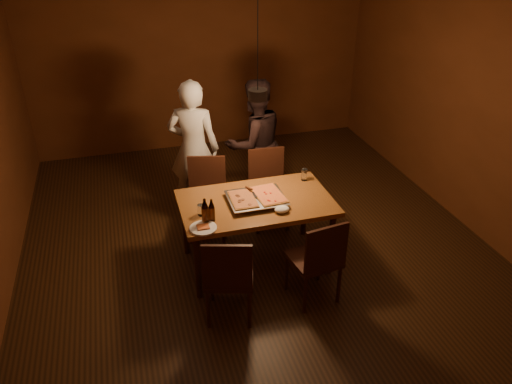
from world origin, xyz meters
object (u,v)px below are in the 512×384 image
object	(u,v)px
pizza_tray	(256,200)
pendant_lamp	(258,94)
dining_table	(256,207)
chair_near_left	(228,272)
plate_slice	(203,228)
chair_far_left	(207,189)
diner_white	(194,149)
diner_dark	(255,143)
chair_far_right	(268,180)
chair_near_right	(319,255)
beer_bottle_b	(212,210)
beer_bottle_a	(205,211)

from	to	relation	value
pizza_tray	pendant_lamp	bearing A→B (deg)	77.42
dining_table	chair_near_left	xyz separation A→B (m)	(-0.46, -0.75, -0.14)
dining_table	plate_slice	bearing A→B (deg)	-149.56
chair_far_left	diner_white	world-z (taller)	diner_white
dining_table	diner_dark	distance (m)	1.31
chair_far_right	chair_far_left	bearing A→B (deg)	5.35
chair_near_right	pizza_tray	bearing A→B (deg)	109.75
chair_far_right	diner_white	xyz separation A→B (m)	(-0.76, 0.48, 0.29)
chair_near_left	chair_near_right	world-z (taller)	same
chair_far_right	plate_slice	size ratio (longest dim) A/B	1.96
chair_far_right	diner_dark	world-z (taller)	diner_dark
beer_bottle_b	diner_dark	size ratio (longest dim) A/B	0.14
diner_white	chair_far_left	bearing A→B (deg)	116.76
chair_near_right	diner_white	bearing A→B (deg)	103.17
chair_near_left	pendant_lamp	bearing A→B (deg)	77.47
diner_dark	dining_table	bearing A→B (deg)	60.66
dining_table	beer_bottle_b	bearing A→B (deg)	-154.35
chair_near_left	plate_slice	bearing A→B (deg)	124.19
diner_dark	pendant_lamp	distance (m)	1.44
dining_table	diner_dark	bearing A→B (deg)	74.67
chair_far_left	chair_far_right	world-z (taller)	same
chair_far_left	pendant_lamp	distance (m)	1.40
pizza_tray	chair_far_left	bearing A→B (deg)	120.83
diner_white	pendant_lamp	bearing A→B (deg)	137.11
beer_bottle_b	plate_slice	size ratio (longest dim) A/B	0.90
chair_near_right	pizza_tray	world-z (taller)	chair_near_right
chair_far_left	plate_slice	bearing A→B (deg)	91.92
chair_near_left	beer_bottle_a	distance (m)	0.61
dining_table	chair_near_left	bearing A→B (deg)	-121.62
pendant_lamp	chair_near_right	bearing A→B (deg)	-72.83
chair_near_right	diner_white	size ratio (longest dim) A/B	0.29
diner_dark	chair_near_right	bearing A→B (deg)	77.02
diner_white	chair_near_right	bearing A→B (deg)	133.19
plate_slice	pizza_tray	bearing A→B (deg)	29.29
chair_far_right	pizza_tray	bearing A→B (deg)	68.74
pizza_tray	plate_slice	xyz separation A→B (m)	(-0.59, -0.33, -0.01)
chair_near_left	diner_dark	distance (m)	2.19
chair_near_right	diner_white	xyz separation A→B (m)	(-0.78, 1.98, 0.29)
plate_slice	pendant_lamp	world-z (taller)	pendant_lamp
chair_near_right	diner_dark	distance (m)	2.01
chair_near_left	plate_slice	distance (m)	0.48
chair_far_right	pizza_tray	distance (m)	0.90
beer_bottle_b	diner_dark	bearing A→B (deg)	60.86
pizza_tray	beer_bottle_a	bearing A→B (deg)	-150.90
dining_table	chair_near_right	distance (m)	0.84
chair_near_left	diner_white	world-z (taller)	diner_white
pizza_tray	pendant_lamp	xyz separation A→B (m)	(0.08, 0.25, 0.99)
beer_bottle_b	diner_white	distance (m)	1.48
chair_near_right	beer_bottle_b	bearing A→B (deg)	141.84
chair_near_right	plate_slice	distance (m)	1.07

